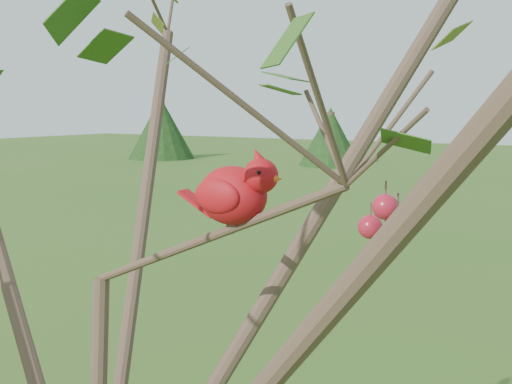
% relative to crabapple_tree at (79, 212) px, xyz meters
% --- Properties ---
extents(crabapple_tree, '(2.35, 2.05, 2.95)m').
position_rel_crabapple_tree_xyz_m(crabapple_tree, '(0.00, 0.00, 0.00)').
color(crabapple_tree, '#412D23').
rests_on(crabapple_tree, ground).
extents(cardinal, '(0.22, 0.11, 0.16)m').
position_rel_crabapple_tree_xyz_m(cardinal, '(0.30, 0.09, 0.05)').
color(cardinal, red).
rests_on(cardinal, ground).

